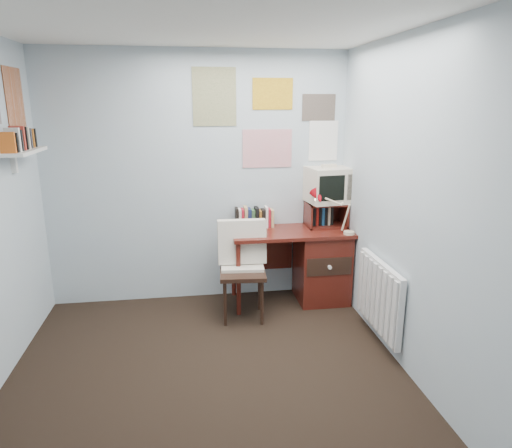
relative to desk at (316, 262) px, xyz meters
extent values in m
plane|color=black|center=(-1.17, -1.48, -0.41)|extent=(3.50, 3.50, 0.00)
cube|color=#B1C2CA|center=(-1.17, 0.27, 0.84)|extent=(3.00, 0.02, 2.50)
cube|color=#B1C2CA|center=(0.33, -1.48, 0.84)|extent=(0.02, 3.50, 2.50)
cube|color=white|center=(-1.17, -1.48, 2.09)|extent=(3.00, 3.50, 0.02)
cube|color=#5D1D15|center=(-0.27, 0.00, 0.34)|extent=(1.20, 0.55, 0.03)
cube|color=#5D1D15|center=(0.06, 0.00, -0.04)|extent=(0.50, 0.50, 0.72)
cylinder|color=#5D1D15|center=(-0.83, -0.24, -0.04)|extent=(0.04, 0.04, 0.72)
cylinder|color=#5D1D15|center=(-0.83, 0.23, -0.04)|extent=(0.04, 0.04, 0.72)
cube|color=#5D1D15|center=(-0.52, 0.25, 0.01)|extent=(0.64, 0.02, 0.30)
cube|color=black|center=(-0.80, -0.30, 0.04)|extent=(0.49, 0.48, 0.90)
cube|color=red|center=(0.26, -0.22, 0.55)|extent=(0.33, 0.30, 0.38)
cube|color=#5D1D15|center=(0.12, 0.11, 0.48)|extent=(0.40, 0.30, 0.25)
cube|color=beige|center=(0.14, 0.13, 0.80)|extent=(0.46, 0.43, 0.39)
cube|color=#5D1D15|center=(-0.51, 0.18, 0.46)|extent=(0.60, 0.14, 0.22)
cube|color=white|center=(0.29, -0.93, 0.01)|extent=(0.09, 0.80, 0.60)
cube|color=white|center=(-2.57, -0.38, 1.21)|extent=(0.20, 0.62, 0.24)
cube|color=white|center=(-0.47, 0.26, 1.44)|extent=(1.20, 0.01, 0.90)
cube|color=white|center=(-2.67, -0.38, 1.59)|extent=(0.01, 0.70, 0.60)
camera|label=1|loc=(-1.27, -4.29, 1.60)|focal=32.00mm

